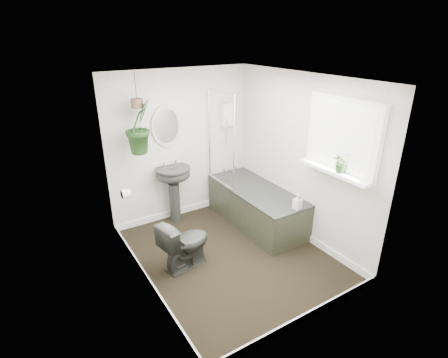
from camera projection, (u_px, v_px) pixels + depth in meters
floor at (230, 255)px, 4.70m from camera, size 2.30×2.80×0.02m
ceiling at (231, 77)px, 3.79m from camera, size 2.30×2.80×0.02m
wall_back at (181, 146)px, 5.35m from camera, size 2.30×0.02×2.30m
wall_front at (315, 226)px, 3.14m from camera, size 2.30×0.02×2.30m
wall_left at (138, 198)px, 3.68m from camera, size 0.02×2.80×2.30m
wall_right at (301, 159)px, 4.81m from camera, size 0.02×2.80×2.30m
skirting at (230, 251)px, 4.67m from camera, size 2.30×2.80×0.10m
bathtub at (256, 206)px, 5.36m from camera, size 0.72×1.72×0.58m
bath_screen at (221, 140)px, 5.20m from camera, size 0.04×0.72×1.40m
shower_box at (227, 115)px, 5.52m from camera, size 0.20×0.10×0.35m
oval_mirror at (167, 126)px, 5.07m from camera, size 0.46×0.03×0.62m
wall_sconce at (141, 137)px, 4.91m from camera, size 0.04×0.04×0.22m
toilet_roll_holder at (126, 194)px, 4.35m from camera, size 0.11×0.11×0.11m
window_recess at (343, 136)px, 4.03m from camera, size 0.08×1.00×0.90m
window_sill at (334, 171)px, 4.16m from camera, size 0.18×1.00×0.04m
window_blinds at (340, 137)px, 4.01m from camera, size 0.01×0.86×0.76m
toilet at (185, 243)px, 4.36m from camera, size 0.71×0.49×0.66m
pedestal_sink at (174, 194)px, 5.38m from camera, size 0.61×0.55×0.90m
sill_plant at (342, 162)px, 4.04m from camera, size 0.24×0.22×0.24m
hanging_plant at (139, 126)px, 4.63m from camera, size 0.51×0.48×0.73m
soap_bottle at (297, 202)px, 4.62m from camera, size 0.11×0.11×0.21m
hanging_pot at (137, 103)px, 4.51m from camera, size 0.16×0.16×0.12m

